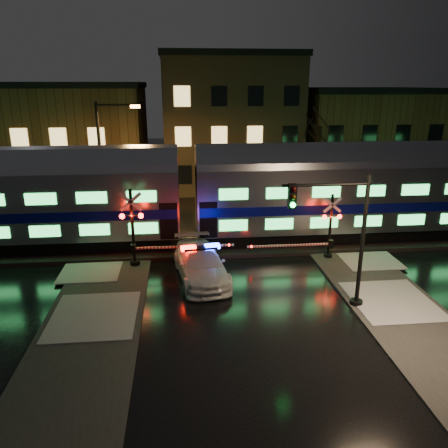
{
  "coord_description": "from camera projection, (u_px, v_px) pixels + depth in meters",
  "views": [
    {
      "loc": [
        -2.72,
        -19.65,
        9.4
      ],
      "look_at": [
        -0.47,
        2.5,
        2.2
      ],
      "focal_mm": 35.0,
      "sensor_mm": 36.0,
      "label": 1
    }
  ],
  "objects": [
    {
      "name": "ballast",
      "position": [
        228.0,
        244.0,
        26.45
      ],
      "size": [
        90.0,
        4.2,
        0.24
      ],
      "primitive_type": "cube",
      "color": "black",
      "rests_on": "ground"
    },
    {
      "name": "building_mid",
      "position": [
        229.0,
        123.0,
        41.47
      ],
      "size": [
        12.0,
        11.0,
        11.5
      ],
      "primitive_type": "cube",
      "color": "brown",
      "rests_on": "ground"
    },
    {
      "name": "ground",
      "position": [
        239.0,
        281.0,
        21.75
      ],
      "size": [
        120.0,
        120.0,
        0.0
      ],
      "primitive_type": "plane",
      "color": "black",
      "rests_on": "ground"
    },
    {
      "name": "crossing_signal_right",
      "position": [
        324.0,
        234.0,
        23.94
      ],
      "size": [
        5.25,
        0.63,
        3.71
      ],
      "color": "black",
      "rests_on": "ground"
    },
    {
      "name": "train",
      "position": [
        187.0,
        192.0,
        25.21
      ],
      "size": [
        51.0,
        3.12,
        5.92
      ],
      "color": "black",
      "rests_on": "ballast"
    },
    {
      "name": "traffic_light",
      "position": [
        342.0,
        240.0,
        18.19
      ],
      "size": [
        3.83,
        0.7,
        5.93
      ],
      "rotation": [
        0.0,
        0.0,
        0.06
      ],
      "color": "black",
      "rests_on": "ground"
    },
    {
      "name": "crossing_signal_left",
      "position": [
        140.0,
        236.0,
        22.92
      ],
      "size": [
        6.02,
        0.67,
        4.26
      ],
      "color": "black",
      "rests_on": "ground"
    },
    {
      "name": "building_left",
      "position": [
        67.0,
        139.0,
        39.94
      ],
      "size": [
        14.0,
        10.0,
        9.0
      ],
      "primitive_type": "cube",
      "color": "#533620",
      "rests_on": "ground"
    },
    {
      "name": "police_car",
      "position": [
        201.0,
        264.0,
        21.8
      ],
      "size": [
        2.96,
        5.77,
        1.77
      ],
      "rotation": [
        0.0,
        0.0,
        0.13
      ],
      "color": "silver",
      "rests_on": "ground"
    },
    {
      "name": "building_right",
      "position": [
        361.0,
        138.0,
        42.71
      ],
      "size": [
        12.0,
        10.0,
        8.5
      ],
      "primitive_type": "cube",
      "color": "#533620",
      "rests_on": "ground"
    },
    {
      "name": "streetlight",
      "position": [
        105.0,
        158.0,
        28.07
      ],
      "size": [
        2.78,
        0.29,
        8.32
      ],
      "color": "black",
      "rests_on": "ground"
    },
    {
      "name": "sidewalk_right",
      "position": [
        428.0,
        339.0,
        16.68
      ],
      "size": [
        4.0,
        20.0,
        0.12
      ],
      "primitive_type": "cube",
      "color": "#2D2D2D",
      "rests_on": "ground"
    },
    {
      "name": "sidewalk_left",
      "position": [
        79.0,
        360.0,
        15.43
      ],
      "size": [
        4.0,
        20.0,
        0.12
      ],
      "primitive_type": "cube",
      "color": "#2D2D2D",
      "rests_on": "ground"
    }
  ]
}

